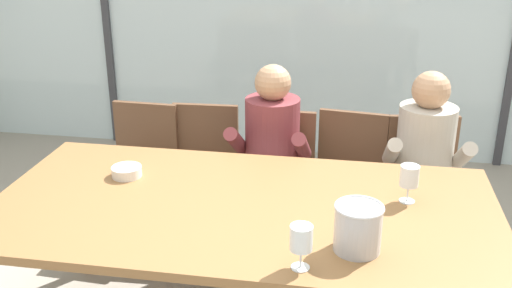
{
  "coord_description": "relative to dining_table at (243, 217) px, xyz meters",
  "views": [
    {
      "loc": [
        0.45,
        -2.3,
        2.0
      ],
      "look_at": [
        0.0,
        0.35,
        0.93
      ],
      "focal_mm": 41.54,
      "sensor_mm": 36.0,
      "label": 1
    }
  ],
  "objects": [
    {
      "name": "person_beige_jumper",
      "position": [
        0.87,
        0.85,
        -0.04
      ],
      "size": [
        0.47,
        0.62,
        1.18
      ],
      "rotation": [
        0.0,
        0.0,
        0.02
      ],
      "color": "#B7AD9E",
      "rests_on": "ground"
    },
    {
      "name": "ice_bucket_primary",
      "position": [
        0.5,
        -0.3,
        0.17
      ],
      "size": [
        0.19,
        0.19,
        0.19
      ],
      "color": "#B7B7BC",
      "rests_on": "dining_table"
    },
    {
      "name": "chair_near_window_right",
      "position": [
        0.89,
        1.01,
        -0.21
      ],
      "size": [
        0.49,
        0.49,
        0.86
      ],
      "rotation": [
        0.0,
        0.0,
        0.13
      ],
      "color": "brown",
      "rests_on": "ground"
    },
    {
      "name": "chair_near_curtain",
      "position": [
        -0.84,
        0.97,
        -0.21
      ],
      "size": [
        0.46,
        0.46,
        0.86
      ],
      "rotation": [
        0.0,
        0.0,
        -0.04
      ],
      "color": "brown",
      "rests_on": "ground"
    },
    {
      "name": "wine_glass_near_bucket",
      "position": [
        0.72,
        0.15,
        0.19
      ],
      "size": [
        0.08,
        0.08,
        0.17
      ],
      "color": "silver",
      "rests_on": "dining_table"
    },
    {
      "name": "ground",
      "position": [
        0.0,
        1.0,
        -0.71
      ],
      "size": [
        14.0,
        14.0,
        0.0
      ],
      "primitive_type": "plane",
      "color": "#9E9384"
    },
    {
      "name": "wine_glass_by_left_taster",
      "position": [
        0.3,
        -0.46,
        0.19
      ],
      "size": [
        0.08,
        0.08,
        0.17
      ],
      "color": "silver",
      "rests_on": "dining_table"
    },
    {
      "name": "chair_center",
      "position": [
        0.04,
        0.96,
        -0.21
      ],
      "size": [
        0.44,
        0.44,
        0.86
      ],
      "rotation": [
        0.0,
        0.0,
        0.0
      ],
      "color": "brown",
      "rests_on": "ground"
    },
    {
      "name": "window_glass_panel",
      "position": [
        0.0,
        2.56,
        0.59
      ],
      "size": [
        7.45,
        0.03,
        2.6
      ],
      "primitive_type": "cube",
      "color": "silver",
      "rests_on": "ground"
    },
    {
      "name": "tasting_bowl",
      "position": [
        -0.62,
        0.19,
        0.09
      ],
      "size": [
        0.15,
        0.15,
        0.05
      ],
      "primitive_type": "cylinder",
      "color": "silver",
      "rests_on": "dining_table"
    },
    {
      "name": "dining_table",
      "position": [
        0.0,
        0.0,
        0.0
      ],
      "size": [
        2.25,
        1.14,
        0.78
      ],
      "color": "olive",
      "rests_on": "ground"
    },
    {
      "name": "person_maroon_top",
      "position": [
        -0.0,
        0.85,
        -0.04
      ],
      "size": [
        0.47,
        0.62,
        1.18
      ],
      "rotation": [
        0.0,
        0.0,
        -0.05
      ],
      "color": "brown",
      "rests_on": "ground"
    },
    {
      "name": "chair_left_of_center",
      "position": [
        -0.45,
        1.0,
        -0.21
      ],
      "size": [
        0.46,
        0.46,
        0.86
      ],
      "rotation": [
        0.0,
        0.0,
        0.05
      ],
      "color": "brown",
      "rests_on": "ground"
    },
    {
      "name": "chair_right_of_center",
      "position": [
        0.45,
        1.02,
        -0.21
      ],
      "size": [
        0.5,
        0.5,
        0.86
      ],
      "rotation": [
        0.0,
        0.0,
        -0.14
      ],
      "color": "brown",
      "rests_on": "ground"
    }
  ]
}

